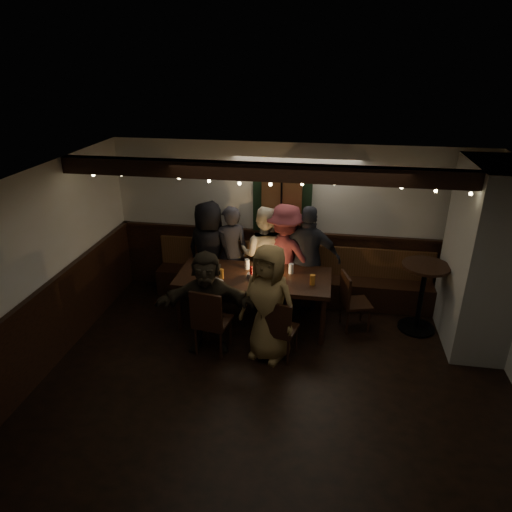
% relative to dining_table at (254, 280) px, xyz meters
% --- Properties ---
extents(room, '(6.02, 5.01, 2.62)m').
position_rel_dining_table_xyz_m(room, '(1.56, 0.02, 0.33)').
color(room, black).
rests_on(room, ground).
extents(dining_table, '(2.29, 0.98, 0.99)m').
position_rel_dining_table_xyz_m(dining_table, '(0.00, 0.00, 0.00)').
color(dining_table, black).
rests_on(dining_table, ground).
extents(chair_near_left, '(0.52, 0.52, 1.01)m').
position_rel_dining_table_xyz_m(chair_near_left, '(-0.45, -0.89, -0.18)').
color(chair_near_left, black).
rests_on(chair_near_left, ground).
extents(chair_near_right, '(0.50, 0.50, 0.92)m').
position_rel_dining_table_xyz_m(chair_near_right, '(0.48, -0.86, -0.23)').
color(chair_near_right, black).
rests_on(chair_near_right, ground).
extents(chair_end, '(0.51, 0.51, 0.91)m').
position_rel_dining_table_xyz_m(chair_end, '(1.45, 0.10, -0.24)').
color(chair_end, black).
rests_on(chair_end, ground).
extents(high_top, '(0.68, 0.68, 1.08)m').
position_rel_dining_table_xyz_m(high_top, '(2.48, 0.24, -0.07)').
color(high_top, black).
rests_on(high_top, ground).
extents(person_a, '(0.96, 0.76, 1.71)m').
position_rel_dining_table_xyz_m(person_a, '(-0.86, 0.69, 0.11)').
color(person_a, black).
rests_on(person_a, ground).
extents(person_b, '(0.71, 0.61, 1.63)m').
position_rel_dining_table_xyz_m(person_b, '(-0.52, 0.77, 0.07)').
color(person_b, '#2E2D35').
rests_on(person_b, ground).
extents(person_c, '(0.88, 0.73, 1.66)m').
position_rel_dining_table_xyz_m(person_c, '(0.05, 0.75, 0.08)').
color(person_c, beige).
rests_on(person_c, ground).
extents(person_d, '(1.25, 0.93, 1.73)m').
position_rel_dining_table_xyz_m(person_d, '(0.40, 0.69, 0.11)').
color(person_d, maroon).
rests_on(person_d, ground).
extents(person_e, '(1.03, 0.47, 1.74)m').
position_rel_dining_table_xyz_m(person_e, '(0.78, 0.64, 0.12)').
color(person_e, '#24252E').
rests_on(person_e, ground).
extents(person_f, '(1.43, 0.63, 1.49)m').
position_rel_dining_table_xyz_m(person_f, '(-0.51, -0.76, -0.00)').
color(person_f, black).
rests_on(person_f, ground).
extents(person_g, '(0.94, 0.78, 1.65)m').
position_rel_dining_table_xyz_m(person_g, '(0.34, -0.80, 0.08)').
color(person_g, olive).
rests_on(person_g, ground).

